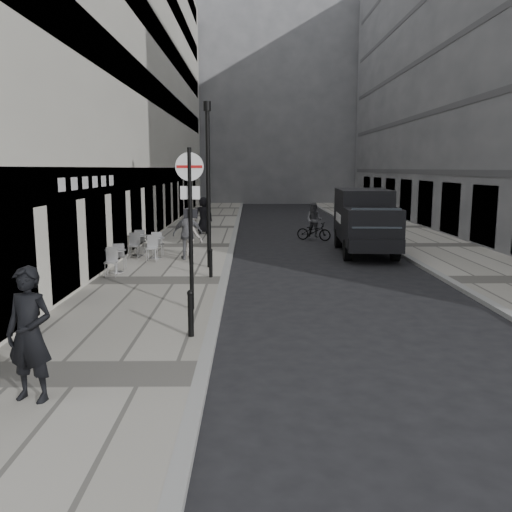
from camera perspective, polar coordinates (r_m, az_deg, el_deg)
The scene contains 19 objects.
ground at distance 6.98m, azimuth -7.80°, elevation -21.13°, with size 120.00×120.00×0.00m, color black.
sidewalk at distance 24.38m, azimuth -7.26°, elevation 1.00°, with size 4.00×60.00×0.12m, color #A6A196.
far_sidewalk at distance 25.56m, azimuth 18.05°, elevation 1.00°, with size 4.00×60.00×0.12m, color #A6A196.
building_left at distance 31.70m, azimuth -13.79°, elevation 18.93°, with size 4.00×45.00×18.00m, color silver.
building_right at distance 33.83m, azimuth 23.77°, elevation 19.53°, with size 6.00×45.00×20.00m, color gray.
building_far at distance 62.42m, azimuth 0.01°, elevation 16.11°, with size 24.00×16.00×22.00m, color gray.
walking_man at distance 8.62m, azimuth -22.74°, elevation -7.62°, with size 0.73×0.48×2.01m, color black.
sign_post at distance 12.96m, azimuth -6.93°, elevation 5.11°, with size 0.67×0.11×3.88m.
lamppost at distance 18.57m, azimuth -5.06°, elevation 8.30°, with size 0.25×0.25×5.59m.
bollard_near at distance 11.14m, azimuth -6.88°, elevation -6.17°, with size 0.12×0.12×0.90m, color black.
bollard_far at distance 17.08m, azimuth -4.79°, elevation -0.83°, with size 0.11×0.11×0.85m, color black.
panel_van at distance 22.97m, azimuth 11.38°, elevation 3.97°, with size 2.41×5.71×2.63m.
cyclist at distance 26.76m, azimuth 6.12°, elevation 3.19°, with size 1.82×1.26×1.86m.
pedestrian_a at distance 20.46m, azimuth -7.20°, elevation 2.34°, with size 1.13×0.47×1.94m, color slate.
pedestrian_b at distance 21.34m, azimuth -6.90°, elevation 2.30°, with size 1.09×0.63×1.69m, color #9A938E.
pedestrian_c at distance 28.63m, azimuth -5.52°, elevation 4.30°, with size 0.94×0.61×1.92m, color black.
cafe_table_near at distance 18.34m, azimuth -14.56°, elevation -0.30°, with size 0.70×1.57×0.90m.
cafe_table_mid at distance 20.90m, azimuth -10.59°, elevation 1.05°, with size 0.74×1.67×0.95m.
cafe_table_far at distance 21.69m, azimuth -12.37°, elevation 1.30°, with size 0.75×1.69×0.96m.
Camera 1 is at (0.82, -5.97, 3.52)m, focal length 38.00 mm.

